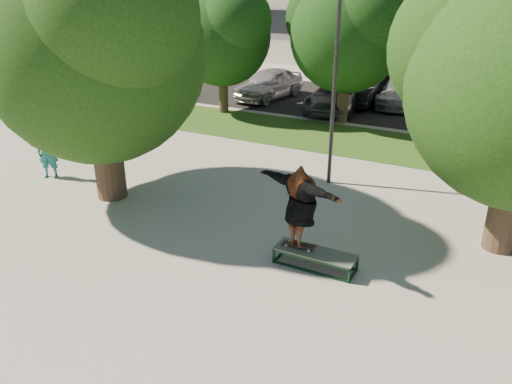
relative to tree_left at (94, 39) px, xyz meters
The scene contains 15 objects.
ground 6.26m from the tree_left, 14.31° to the right, with size 120.00×120.00×0.00m, color #9E9A91.
grass_strip 10.87m from the tree_left, 57.80° to the left, with size 30.00×4.00×0.02m, color #164212.
asphalt_strip 16.13m from the tree_left, 73.93° to the left, with size 40.00×8.00×0.01m, color black.
tree_left is the anchor object (origin of this frame).
bg_tree_left 10.26m from the tree_left, 102.86° to the left, with size 5.28×4.51×5.77m.
bg_tree_mid 11.45m from the tree_left, 73.68° to the left, with size 5.76×4.92×6.24m.
bg_tree_right 13.66m from the tree_left, 50.20° to the left, with size 5.04×4.31×5.43m.
lamppost 6.70m from the tree_left, 36.42° to the left, with size 0.25×0.15×6.11m.
grind_box 8.03m from the tree_left, ahead, with size 1.80×0.60×0.38m.
skater_rig 7.11m from the tree_left, ahead, with size 2.37×1.38×1.94m.
bystander 4.46m from the tree_left, behind, with size 0.64×0.42×1.76m, color #1B6769.
car_silver_a 14.12m from the tree_left, 96.93° to the left, with size 1.86×4.61×1.57m, color #B6B5BA.
car_dark 15.78m from the tree_left, 77.95° to the left, with size 1.63×4.67×1.54m, color black.
car_grey 13.44m from the tree_left, 79.76° to the left, with size 2.19×4.76×1.32m, color #58585D.
car_silver_b 16.56m from the tree_left, 72.72° to the left, with size 1.95×4.79×1.39m, color #AEADB2.
Camera 1 is at (5.79, -8.83, 5.90)m, focal length 35.00 mm.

